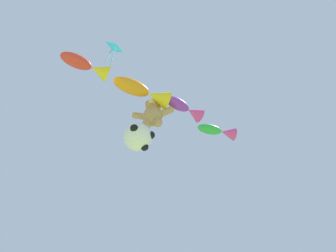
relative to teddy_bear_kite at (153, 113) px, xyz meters
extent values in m
ellipsoid|color=tan|center=(0.00, 0.01, -0.23)|extent=(0.80, 0.68, 0.97)
sphere|color=tan|center=(0.00, 0.01, 0.49)|extent=(0.67, 0.67, 0.67)
sphere|color=beige|center=(0.00, -0.28, 0.44)|extent=(0.28, 0.28, 0.28)
sphere|color=tan|center=(-0.24, 0.01, 0.75)|extent=(0.27, 0.27, 0.27)
cylinder|color=tan|center=(-0.58, 0.01, -0.06)|extent=(0.58, 0.26, 0.45)
sphere|color=tan|center=(-0.22, 0.01, -0.69)|extent=(0.36, 0.36, 0.36)
sphere|color=tan|center=(0.24, 0.01, 0.75)|extent=(0.27, 0.27, 0.27)
cylinder|color=tan|center=(0.58, 0.01, -0.06)|extent=(0.58, 0.26, 0.45)
sphere|color=tan|center=(0.22, 0.01, -0.69)|extent=(0.36, 0.36, 0.36)
sphere|color=white|center=(-0.42, -0.22, -1.64)|extent=(1.02, 1.02, 1.02)
sphere|color=black|center=(0.05, -0.22, -1.64)|extent=(0.29, 0.29, 0.29)
sphere|color=black|center=(-0.52, 0.10, -1.30)|extent=(0.29, 0.29, 0.29)
sphere|color=black|center=(-0.42, -0.68, -1.71)|extent=(0.29, 0.29, 0.29)
sphere|color=black|center=(-0.19, -0.06, -2.02)|extent=(0.29, 0.29, 0.29)
ellipsoid|color=green|center=(2.17, 1.19, -0.14)|extent=(1.14, 0.85, 0.38)
cone|color=#E53F9E|center=(2.90, 1.54, -0.14)|extent=(0.76, 0.75, 0.56)
sphere|color=black|center=(1.87, 1.04, -0.04)|extent=(0.10, 0.10, 0.10)
ellipsoid|color=purple|center=(1.02, 0.00, 0.35)|extent=(1.14, 1.12, 0.42)
cone|color=#E53F9E|center=(1.63, 0.59, 0.35)|extent=(0.86, 0.87, 0.62)
sphere|color=black|center=(0.76, -0.24, 0.47)|extent=(0.11, 0.11, 0.11)
ellipsoid|color=orange|center=(-0.63, -1.11, 0.41)|extent=(1.57, 1.39, 0.54)
cone|color=yellow|center=(0.30, -0.42, 0.41)|extent=(1.13, 1.13, 0.80)
sphere|color=black|center=(-1.01, -1.39, 0.56)|extent=(0.14, 0.14, 0.14)
ellipsoid|color=red|center=(-2.28, -2.58, 0.31)|extent=(1.23, 1.12, 0.45)
cone|color=yellow|center=(-1.57, -2.04, 0.31)|extent=(0.90, 0.91, 0.66)
sphere|color=black|center=(-2.57, -2.81, 0.42)|extent=(0.12, 0.12, 0.12)
cube|color=#19ADB2|center=(-1.77, -1.52, 3.91)|extent=(0.67, 0.69, 0.94)
cylinder|color=#19ADB2|center=(-1.89, -1.54, 2.90)|extent=(0.03, 0.12, 1.42)
cylinder|color=#19ADB2|center=(-1.65, -1.54, 2.67)|extent=(0.03, 0.24, 1.88)
camera|label=1|loc=(1.79, -6.01, -8.57)|focal=28.00mm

